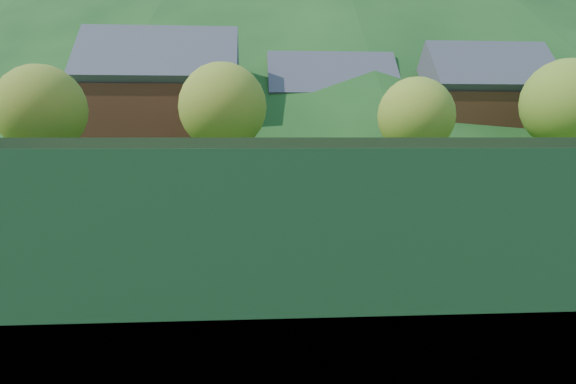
{
  "coord_description": "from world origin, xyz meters",
  "views": [
    {
      "loc": [
        -1.85,
        -17.85,
        3.17
      ],
      "look_at": [
        -0.62,
        0.0,
        1.17
      ],
      "focal_mm": 32.0,
      "sensor_mm": 36.0,
      "label": 1
    }
  ],
  "objects": [
    {
      "name": "chalet_right",
      "position": [
        20.0,
        30.0,
        5.26
      ],
      "size": [
        11.5,
        8.82,
        11.91
      ],
      "color": "beige",
      "rests_on": "ground"
    },
    {
      "name": "tennis_ball_9",
      "position": [
        4.94,
        -7.27,
        0.05
      ],
      "size": [
        0.07,
        0.07,
        0.07
      ],
      "primitive_type": "sphere",
      "color": "#D1E426",
      "rests_on": "clay_court"
    },
    {
      "name": "tennis_net",
      "position": [
        0.0,
        0.0,
        0.52
      ],
      "size": [
        0.1,
        12.07,
        1.1
      ],
      "color": "black",
      "rests_on": "clay_court"
    },
    {
      "name": "ground",
      "position": [
        0.0,
        0.0,
        0.0
      ],
      "size": [
        400.0,
        400.0,
        0.0
      ],
      "primitive_type": "plane",
      "color": "#274E18",
      "rests_on": "ground"
    },
    {
      "name": "tennis_ball_10",
      "position": [
        2.22,
        -3.61,
        0.05
      ],
      "size": [
        0.07,
        0.07,
        0.07
      ],
      "primitive_type": "sphere",
      "color": "#D1E426",
      "rests_on": "clay_court"
    },
    {
      "name": "clay_court",
      "position": [
        0.0,
        0.0,
        0.01
      ],
      "size": [
        40.0,
        24.0,
        0.02
      ],
      "primitive_type": "cube",
      "color": "#BF571F",
      "rests_on": "ground"
    },
    {
      "name": "chalet_mid",
      "position": [
        6.0,
        34.0,
        4.99
      ],
      "size": [
        12.65,
        8.82,
        11.45
      ],
      "color": "beige",
      "rests_on": "ground"
    },
    {
      "name": "tennis_ball_12",
      "position": [
        5.47,
        -2.37,
        0.05
      ],
      "size": [
        0.07,
        0.07,
        0.07
      ],
      "primitive_type": "sphere",
      "color": "#D1E426",
      "rests_on": "clay_court"
    },
    {
      "name": "student_d",
      "position": [
        9.26,
        2.27,
        0.71
      ],
      "size": [
        0.94,
        0.6,
        1.38
      ],
      "primitive_type": "imported",
      "rotation": [
        0.0,
        0.0,
        3.03
      ],
      "color": "#CB4512",
      "rests_on": "clay_court"
    },
    {
      "name": "tennis_ball_19",
      "position": [
        -1.62,
        -8.12,
        0.05
      ],
      "size": [
        0.07,
        0.07,
        0.07
      ],
      "primitive_type": "sphere",
      "color": "#D1E426",
      "rests_on": "clay_court"
    },
    {
      "name": "tennis_ball_6",
      "position": [
        -5.24,
        -5.66,
        0.05
      ],
      "size": [
        0.07,
        0.07,
        0.07
      ],
      "primitive_type": "sphere",
      "color": "#D1E426",
      "rests_on": "clay_court"
    },
    {
      "name": "student_c",
      "position": [
        5.88,
        2.56,
        0.73
      ],
      "size": [
        0.75,
        0.54,
        1.41
      ],
      "primitive_type": "imported",
      "rotation": [
        0.0,
        0.0,
        3.0
      ],
      "color": "orange",
      "rests_on": "clay_court"
    },
    {
      "name": "tennis_ball_5",
      "position": [
        -1.4,
        -1.3,
        0.05
      ],
      "size": [
        0.07,
        0.07,
        0.07
      ],
      "primitive_type": "sphere",
      "color": "#D1E426",
      "rests_on": "clay_court"
    },
    {
      "name": "student_b",
      "position": [
        3.56,
        3.25,
        0.67
      ],
      "size": [
        0.82,
        0.52,
        1.3
      ],
      "primitive_type": "imported",
      "rotation": [
        0.0,
        0.0,
        2.86
      ],
      "color": "#D25412",
      "rests_on": "clay_court"
    },
    {
      "name": "student_a",
      "position": [
        0.8,
        2.94,
        0.84
      ],
      "size": [
        0.9,
        0.76,
        1.64
      ],
      "primitive_type": "imported",
      "rotation": [
        0.0,
        0.0,
        2.95
      ],
      "color": "#D85513",
      "rests_on": "clay_court"
    },
    {
      "name": "coach",
      "position": [
        -4.7,
        -3.7,
        0.99
      ],
      "size": [
        0.72,
        0.49,
        1.94
      ],
      "primitive_type": "imported",
      "rotation": [
        0.0,
        0.0,
        0.03
      ],
      "color": "#1852A1",
      "rests_on": "clay_court"
    },
    {
      "name": "tennis_ball_8",
      "position": [
        3.01,
        -7.24,
        0.05
      ],
      "size": [
        0.07,
        0.07,
        0.07
      ],
      "primitive_type": "sphere",
      "color": "#D1E426",
      "rests_on": "clay_court"
    },
    {
      "name": "chalet_left",
      "position": [
        -10.0,
        30.0,
        5.65
      ],
      "size": [
        13.8,
        9.93,
        12.92
      ],
      "color": "beige",
      "rests_on": "ground"
    },
    {
      "name": "tree_a",
      "position": [
        -16.0,
        18.0,
        4.87
      ],
      "size": [
        6.0,
        6.0,
        7.88
      ],
      "color": "#3E2618",
      "rests_on": "ground"
    },
    {
      "name": "perimeter_fence",
      "position": [
        0.0,
        0.0,
        1.27
      ],
      "size": [
        40.4,
        24.24,
        3.0
      ],
      "color": "black",
      "rests_on": "clay_court"
    },
    {
      "name": "tennis_ball_18",
      "position": [
        -9.29,
        -1.06,
        0.05
      ],
      "size": [
        0.07,
        0.07,
        0.07
      ],
      "primitive_type": "sphere",
      "color": "#D1E426",
      "rests_on": "clay_court"
    },
    {
      "name": "tennis_ball_17",
      "position": [
        -0.64,
        -3.85,
        0.05
      ],
      "size": [
        0.07,
        0.07,
        0.07
      ],
      "primitive_type": "sphere",
      "color": "#D1E426",
      "rests_on": "clay_court"
    },
    {
      "name": "tennis_ball_14",
      "position": [
        -2.36,
        -1.71,
        0.05
      ],
      "size": [
        0.07,
        0.07,
        0.07
      ],
      "primitive_type": "sphere",
      "color": "#D1E426",
      "rests_on": "clay_court"
    },
    {
      "name": "tree_b",
      "position": [
        -4.0,
        20.0,
        5.19
      ],
      "size": [
        6.4,
        6.4,
        8.4
      ],
      "color": "#432A1A",
      "rests_on": "ground"
    },
    {
      "name": "tennis_ball_15",
      "position": [
        -2.27,
        -2.35,
        0.05
      ],
      "size": [
        0.07,
        0.07,
        0.07
      ],
      "primitive_type": "sphere",
      "color": "#D1E426",
      "rests_on": "clay_court"
    },
    {
      "name": "tennis_ball_7",
      "position": [
        -6.34,
        -7.93,
        0.05
      ],
      "size": [
        0.07,
        0.07,
        0.07
      ],
      "primitive_type": "sphere",
      "color": "#D1E426",
      "rests_on": "clay_court"
    },
    {
      "name": "tree_d",
      "position": [
        22.0,
        20.0,
        5.52
      ],
      "size": [
        6.8,
        6.8,
        8.93
      ],
      "color": "#3F2719",
      "rests_on": "ground"
    },
    {
      "name": "court_lines",
      "position": [
        0.0,
        0.0,
        0.02
      ],
      "size": [
        23.83,
        11.03,
        0.0
      ],
      "color": "silver",
      "rests_on": "clay_court"
    },
    {
      "name": "tennis_ball_16",
      "position": [
        -4.45,
        -2.98,
        0.05
      ],
      "size": [
        0.07,
        0.07,
        0.07
      ],
      "primitive_type": "sphere",
      "color": "#D1E426",
      "rests_on": "clay_court"
    },
    {
      "name": "ball_hopper",
      "position": [
        -8.02,
        -3.41,
        0.77
      ],
      "size": [
        0.57,
        0.57,
        1.0
      ],
      "color": "black",
      "rests_on": "clay_court"
    },
    {
      "name": "tennis_ball_4",
      "position": [
        -4.01,
        -2.16,
        0.05
      ],
      "size": [
        0.07,
        0.07,
        0.07
      ],
      "primitive_type": "sphere",
      "color": "#D1E426",
      "rests_on": "clay_court"
    },
    {
      "name": "tennis_ball_2",
      "position": [
        2.39,
        -9.1,
        0.05
      ],
      "size": [
        0.07,
        0.07,
        0.07
      ],
      "primitive_type": "sphere",
      "color": "#D1E426",
      "rests_on": "clay_court"
    },
    {
      "name": "tree_c",
      "position": [
        10.0,
        19.0,
        4.54
      ],
      "size": [
        5.6,
        5.6,
        7.35
      ],
      "color": "#41281A",
      "rests_on": "ground"
    },
    {
      "name": "tennis_ball_3",
      "position": [
        -6.06,
        -3.82,
        0.05
      ],
      "size": [
        0.07,
        0.07,
        0.07
      ],
      "primitive_type": "sphere",
      "color": "#D1E426",
      "rests_on": "clay_court"
    },
    {
      "name": "tennis_ball_20",
      "position": [
        1.8,
        -8.38,
        0.05
      ],
      "size": [
        0.07,
        0.07,
        0.07
      ],
      "primitive_type": "sphere",
      "color": "#D1E426",
      "rests_on": "clay_court"
    }
  ]
}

